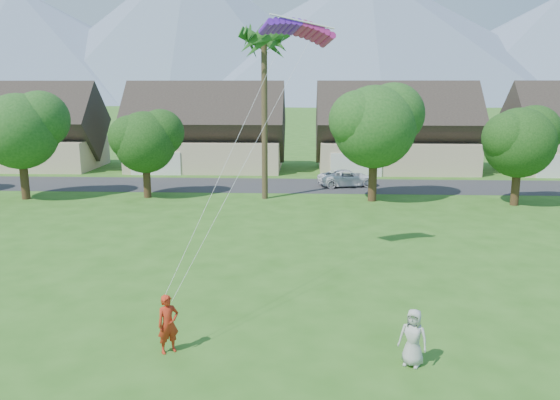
# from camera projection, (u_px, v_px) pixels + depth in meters

# --- Properties ---
(street) EXTENTS (90.00, 7.00, 0.01)m
(street) POSITION_uv_depth(u_px,v_px,m) (293.00, 186.00, 46.61)
(street) COLOR #2D2D30
(street) RESTS_ON ground
(kite_flyer) EXTENTS (0.84, 0.78, 1.93)m
(kite_flyer) POSITION_uv_depth(u_px,v_px,m) (168.00, 324.00, 17.37)
(kite_flyer) COLOR red
(kite_flyer) RESTS_ON ground
(watcher) EXTENTS (1.05, 0.91, 1.80)m
(watcher) POSITION_uv_depth(u_px,v_px,m) (413.00, 338.00, 16.57)
(watcher) COLOR #AFAFAB
(watcher) RESTS_ON ground
(parked_car) EXTENTS (5.38, 3.44, 1.38)m
(parked_car) POSITION_uv_depth(u_px,v_px,m) (348.00, 178.00, 46.25)
(parked_car) COLOR white
(parked_car) RESTS_ON ground
(mountain_ridge) EXTENTS (540.00, 240.00, 70.00)m
(mountain_ridge) POSITION_uv_depth(u_px,v_px,m) (326.00, 41.00, 261.01)
(mountain_ridge) COLOR slate
(mountain_ridge) RESTS_ON ground
(houses_row) EXTENTS (72.75, 8.19, 8.86)m
(houses_row) POSITION_uv_depth(u_px,v_px,m) (300.00, 136.00, 54.66)
(houses_row) COLOR beige
(houses_row) RESTS_ON ground
(tree_row) EXTENTS (62.27, 6.67, 8.45)m
(tree_row) POSITION_uv_depth(u_px,v_px,m) (276.00, 135.00, 39.70)
(tree_row) COLOR #47301C
(tree_row) RESTS_ON ground
(fan_palm) EXTENTS (3.00, 3.00, 13.80)m
(fan_palm) POSITION_uv_depth(u_px,v_px,m) (264.00, 37.00, 38.88)
(fan_palm) COLOR #4C3D26
(fan_palm) RESTS_ON ground
(parafoil_kite) EXTENTS (3.46, 1.57, 0.50)m
(parafoil_kite) POSITION_uv_depth(u_px,v_px,m) (298.00, 28.00, 23.65)
(parafoil_kite) COLOR #641AC5
(parafoil_kite) RESTS_ON ground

